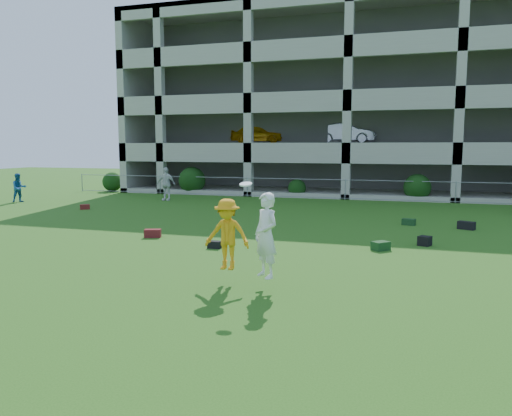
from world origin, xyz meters
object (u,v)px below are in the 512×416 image
(bystander_a, at_px, (19,188))
(crate_d, at_px, (425,241))
(bystander_b, at_px, (166,184))
(frisbee_contest, at_px, (241,235))
(parking_garage, at_px, (362,106))

(bystander_a, height_order, crate_d, bystander_a)
(bystander_a, bearing_deg, bystander_b, -34.36)
(crate_d, bearing_deg, frisbee_contest, -124.05)
(bystander_b, relative_size, frisbee_contest, 0.92)
(bystander_a, xyz_separation_m, frisbee_contest, (17.23, -12.12, 0.36))
(crate_d, height_order, frisbee_contest, frisbee_contest)
(frisbee_contest, bearing_deg, bystander_b, 122.65)
(frisbee_contest, xyz_separation_m, parking_garage, (-0.09, 27.53, 4.85))
(bystander_a, xyz_separation_m, crate_d, (21.28, -6.13, -0.65))
(bystander_b, relative_size, parking_garage, 0.06)
(bystander_a, height_order, frisbee_contest, frisbee_contest)
(crate_d, xyz_separation_m, parking_garage, (-4.14, 21.54, 5.86))
(crate_d, relative_size, frisbee_contest, 0.17)
(bystander_b, xyz_separation_m, frisbee_contest, (9.84, -15.37, 0.21))
(bystander_a, xyz_separation_m, bystander_b, (7.39, 3.24, 0.15))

